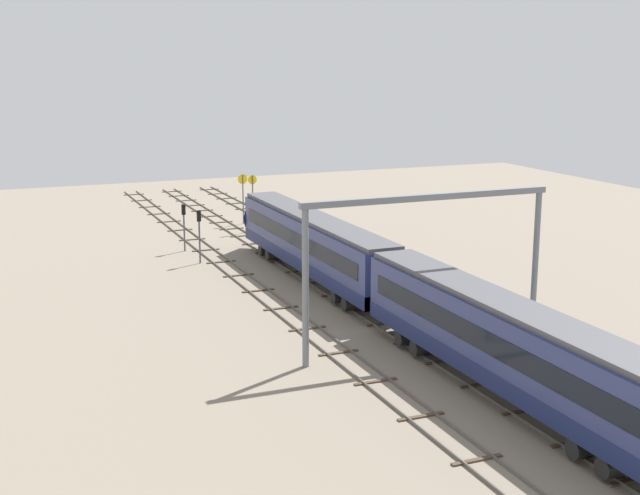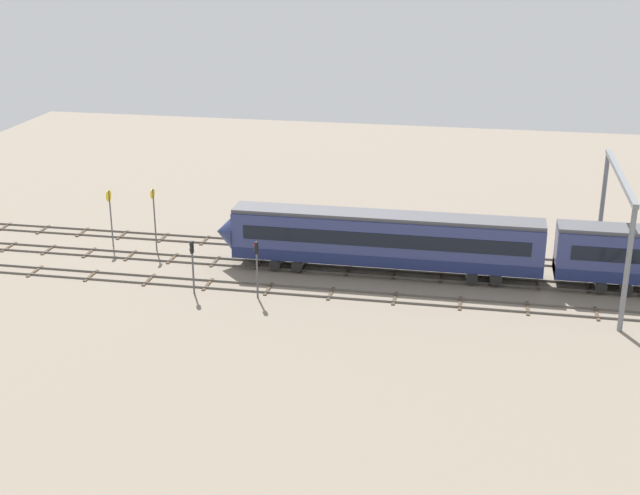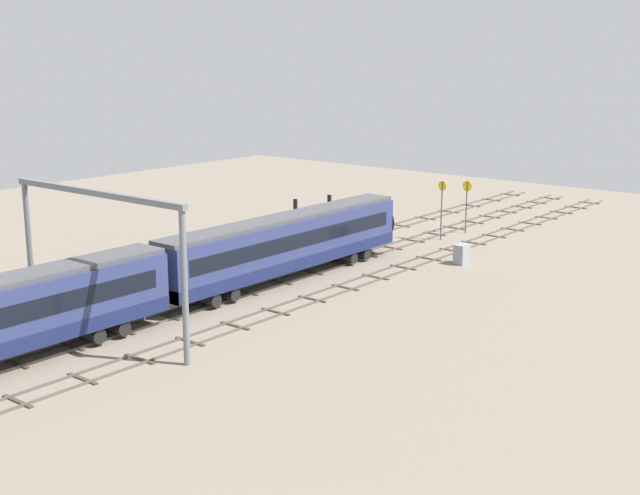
{
  "view_description": "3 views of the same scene",
  "coord_description": "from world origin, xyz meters",
  "px_view_note": "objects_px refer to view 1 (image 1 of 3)",
  "views": [
    {
      "loc": [
        -58.72,
        23.36,
        16.36
      ],
      "look_at": [
        2.09,
        -1.85,
        1.72
      ],
      "focal_mm": 48.11,
      "sensor_mm": 36.0,
      "label": 1
    },
    {
      "loc": [
        -8.06,
        63.45,
        25.46
      ],
      "look_at": [
        3.92,
        0.97,
        2.22
      ],
      "focal_mm": 48.94,
      "sensor_mm": 36.0,
      "label": 2
    },
    {
      "loc": [
        -47.89,
        -41.09,
        16.9
      ],
      "look_at": [
        1.81,
        -0.94,
        2.15
      ],
      "focal_mm": 48.04,
      "sensor_mm": 36.0,
      "label": 3
    }
  ],
  "objects_px": {
    "signal_light_trackside_approach": "(199,229)",
    "signal_light_trackside_departure": "(184,220)",
    "overhead_gantry": "(428,238)",
    "speed_sign_near_foreground": "(253,196)",
    "speed_sign_mid_trackside": "(243,191)",
    "relay_cabinet": "(339,231)",
    "train": "(385,284)"
  },
  "relations": [
    {
      "from": "signal_light_trackside_approach",
      "to": "signal_light_trackside_departure",
      "type": "bearing_deg",
      "value": 0.96
    },
    {
      "from": "overhead_gantry",
      "to": "signal_light_trackside_approach",
      "type": "distance_m",
      "value": 26.52
    },
    {
      "from": "speed_sign_near_foreground",
      "to": "speed_sign_mid_trackside",
      "type": "distance_m",
      "value": 4.05
    },
    {
      "from": "overhead_gantry",
      "to": "signal_light_trackside_departure",
      "type": "bearing_deg",
      "value": 12.3
    },
    {
      "from": "overhead_gantry",
      "to": "relay_cabinet",
      "type": "distance_m",
      "value": 31.09
    },
    {
      "from": "speed_sign_mid_trackside",
      "to": "signal_light_trackside_approach",
      "type": "xyz_separation_m",
      "value": [
        -14.95,
        8.41,
        -0.45
      ]
    },
    {
      "from": "speed_sign_near_foreground",
      "to": "speed_sign_mid_trackside",
      "type": "xyz_separation_m",
      "value": [
        4.03,
        -0.29,
        -0.15
      ]
    },
    {
      "from": "signal_light_trackside_departure",
      "to": "relay_cabinet",
      "type": "relative_size",
      "value": 2.53
    },
    {
      "from": "speed_sign_mid_trackside",
      "to": "signal_light_trackside_approach",
      "type": "distance_m",
      "value": 17.16
    },
    {
      "from": "speed_sign_near_foreground",
      "to": "signal_light_trackside_departure",
      "type": "bearing_deg",
      "value": 126.47
    },
    {
      "from": "overhead_gantry",
      "to": "speed_sign_mid_trackside",
      "type": "bearing_deg",
      "value": -2.66
    },
    {
      "from": "signal_light_trackside_departure",
      "to": "speed_sign_mid_trackside",
      "type": "bearing_deg",
      "value": -40.06
    },
    {
      "from": "overhead_gantry",
      "to": "signal_light_trackside_departure",
      "type": "xyz_separation_m",
      "value": [
        30.3,
        6.61,
        -3.82
      ]
    },
    {
      "from": "speed_sign_near_foreground",
      "to": "signal_light_trackside_departure",
      "type": "distance_m",
      "value": 10.22
    },
    {
      "from": "train",
      "to": "speed_sign_mid_trackside",
      "type": "distance_m",
      "value": 35.43
    },
    {
      "from": "overhead_gantry",
      "to": "relay_cabinet",
      "type": "bearing_deg",
      "value": -14.43
    },
    {
      "from": "overhead_gantry",
      "to": "speed_sign_near_foreground",
      "type": "relative_size",
      "value": 2.82
    },
    {
      "from": "speed_sign_near_foreground",
      "to": "signal_light_trackside_approach",
      "type": "xyz_separation_m",
      "value": [
        -10.92,
        8.12,
        -0.59
      ]
    },
    {
      "from": "relay_cabinet",
      "to": "overhead_gantry",
      "type": "bearing_deg",
      "value": 165.57
    },
    {
      "from": "speed_sign_near_foreground",
      "to": "signal_light_trackside_departure",
      "type": "height_order",
      "value": "speed_sign_near_foreground"
    },
    {
      "from": "overhead_gantry",
      "to": "speed_sign_near_foreground",
      "type": "bearing_deg",
      "value": -2.5
    },
    {
      "from": "train",
      "to": "speed_sign_mid_trackside",
      "type": "bearing_deg",
      "value": -3.19
    },
    {
      "from": "signal_light_trackside_departure",
      "to": "train",
      "type": "bearing_deg",
      "value": -165.54
    },
    {
      "from": "speed_sign_near_foreground",
      "to": "speed_sign_mid_trackside",
      "type": "bearing_deg",
      "value": -4.13
    },
    {
      "from": "overhead_gantry",
      "to": "speed_sign_near_foreground",
      "type": "xyz_separation_m",
      "value": [
        36.36,
        -1.59,
        -3.07
      ]
    },
    {
      "from": "train",
      "to": "overhead_gantry",
      "type": "xyz_separation_m",
      "value": [
        -5.03,
        -0.09,
        3.86
      ]
    },
    {
      "from": "speed_sign_mid_trackside",
      "to": "signal_light_trackside_departure",
      "type": "distance_m",
      "value": 13.2
    },
    {
      "from": "train",
      "to": "overhead_gantry",
      "type": "relative_size",
      "value": 3.29
    },
    {
      "from": "signal_light_trackside_approach",
      "to": "signal_light_trackside_departure",
      "type": "relative_size",
      "value": 1.06
    },
    {
      "from": "signal_light_trackside_approach",
      "to": "relay_cabinet",
      "type": "bearing_deg",
      "value": -73.62
    },
    {
      "from": "train",
      "to": "speed_sign_near_foreground",
      "type": "distance_m",
      "value": 31.39
    },
    {
      "from": "speed_sign_mid_trackside",
      "to": "relay_cabinet",
      "type": "height_order",
      "value": "speed_sign_mid_trackside"
    }
  ]
}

